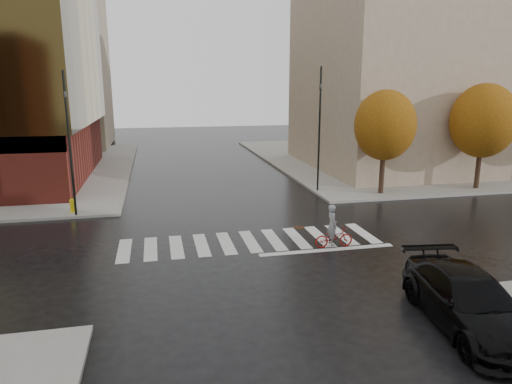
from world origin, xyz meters
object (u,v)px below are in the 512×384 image
traffic_light_nw (69,134)px  traffic_light_ne (320,120)px  fire_hydrant (72,205)px  sedan (468,301)px  cyclist (333,233)px

traffic_light_nw → traffic_light_ne: (14.59, 2.70, 0.29)m
traffic_light_nw → fire_hydrant: traffic_light_nw is taller
traffic_light_ne → sedan: bearing=92.3°
cyclist → traffic_light_nw: bearing=58.8°
sedan → fire_hydrant: size_ratio=7.18×
cyclist → fire_hydrant: bearing=57.5°
cyclist → fire_hydrant: size_ratio=2.48×
sedan → traffic_light_nw: (-12.94, 14.44, 3.63)m
sedan → fire_hydrant: 19.95m
cyclist → traffic_light_ne: (2.94, 10.00, 4.06)m
sedan → cyclist: (-1.29, 7.14, -0.15)m
cyclist → traffic_light_nw: 14.26m
traffic_light_nw → fire_hydrant: 3.90m
cyclist → fire_hydrant: 14.24m
traffic_light_nw → traffic_light_ne: size_ratio=0.95×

